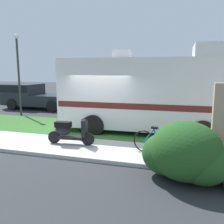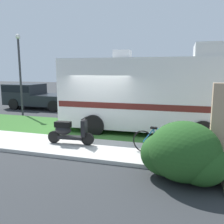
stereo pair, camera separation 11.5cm
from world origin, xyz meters
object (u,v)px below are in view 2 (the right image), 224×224
Objects in this scene: motorhome_rv at (149,93)px; street_lamp_post at (20,68)px; bicycle at (159,143)px; pickup_truck_near at (35,95)px; scooter at (69,131)px.

street_lamp_post reaches higher than motorhome_rv.
bicycle is 0.33× the size of pickup_truck_near.
scooter is (-2.38, -2.83, -1.18)m from motorhome_rv.
pickup_truck_near reaches higher than scooter.
bicycle is at bearing -29.44° from street_lamp_post.
motorhome_rv reaches higher than scooter.
motorhome_rv is at bearing 49.95° from scooter.
motorhome_rv is 9.92m from pickup_truck_near.
pickup_truck_near is (-9.58, 7.57, 0.41)m from bicycle.
street_lamp_post reaches higher than bicycle.
bicycle is at bearing -75.37° from motorhome_rv.
bicycle is (3.17, -0.21, -0.06)m from scooter.
scooter is 0.32× the size of pickup_truck_near.
motorhome_rv is 3.88m from scooter.
motorhome_rv is 1.39× the size of pickup_truck_near.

